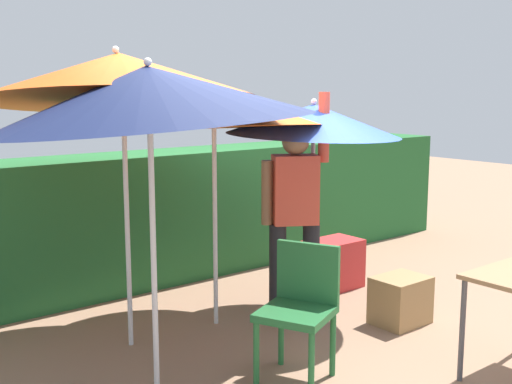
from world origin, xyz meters
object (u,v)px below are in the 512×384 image
umbrella_navy (314,120)px  chair_plastic (300,303)px  umbrella_yellow (119,78)px  cooler_box (333,264)px  person_vendor (295,210)px  umbrella_rainbow (149,95)px  crate_cardboard (400,300)px  umbrella_orange (212,109)px

umbrella_navy → chair_plastic: bearing=-137.1°
umbrella_yellow → cooler_box: size_ratio=4.37×
umbrella_navy → person_vendor: person_vendor is taller
umbrella_rainbow → cooler_box: umbrella_rainbow is taller
umbrella_rainbow → cooler_box: size_ratio=4.06×
chair_plastic → crate_cardboard: bearing=9.0°
umbrella_orange → umbrella_yellow: size_ratio=0.86×
umbrella_rainbow → umbrella_yellow: umbrella_yellow is taller
person_vendor → chair_plastic: size_ratio=2.11×
umbrella_rainbow → umbrella_yellow: bearing=75.3°
person_vendor → chair_plastic: (-0.68, -0.81, -0.42)m
umbrella_yellow → chair_plastic: size_ratio=2.59×
umbrella_orange → cooler_box: umbrella_orange is taller
umbrella_rainbow → umbrella_orange: (0.97, 0.74, -0.12)m
umbrella_navy → chair_plastic: 1.68m
umbrella_navy → crate_cardboard: (0.40, -0.64, -1.46)m
crate_cardboard → cooler_box: bearing=76.2°
umbrella_yellow → umbrella_rainbow: bearing=-104.7°
chair_plastic → crate_cardboard: (1.31, 0.21, -0.32)m
umbrella_navy → crate_cardboard: bearing=-57.9°
umbrella_navy → person_vendor: 0.75m
umbrella_rainbow → person_vendor: size_ratio=1.14×
umbrella_navy → chair_plastic: (-0.91, -0.84, -1.14)m
person_vendor → umbrella_rainbow: bearing=-165.4°
umbrella_orange → person_vendor: size_ratio=1.05×
umbrella_rainbow → cooler_box: 3.02m
umbrella_orange → umbrella_yellow: 0.80m
umbrella_orange → cooler_box: bearing=2.6°
umbrella_orange → crate_cardboard: size_ratio=4.54×
chair_plastic → cooler_box: 1.99m
person_vendor → crate_cardboard: (0.62, -0.61, -0.74)m
crate_cardboard → umbrella_rainbow: bearing=174.5°
umbrella_orange → crate_cardboard: 2.18m
umbrella_navy → person_vendor: bearing=-172.0°
umbrella_yellow → crate_cardboard: size_ratio=5.28×
person_vendor → chair_plastic: 1.14m
umbrella_navy → cooler_box: (0.65, 0.37, -1.42)m
person_vendor → umbrella_navy: bearing=8.0°
umbrella_orange → umbrella_yellow: bearing=176.6°
umbrella_yellow → chair_plastic: 2.00m
umbrella_yellow → crate_cardboard: bearing=-26.9°
cooler_box → crate_cardboard: 1.04m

